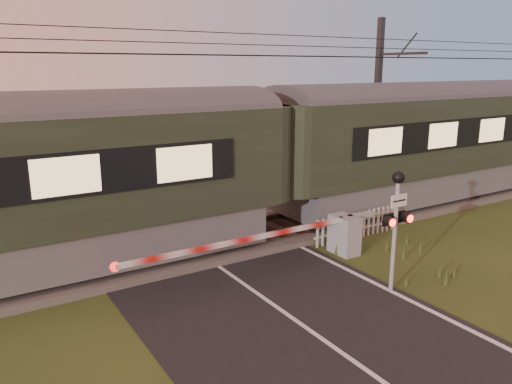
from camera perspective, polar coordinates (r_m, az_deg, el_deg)
ground at (r=9.92m, az=9.52°, el=-17.61°), size 160.00×160.00×0.00m
road at (r=9.78m, az=10.55°, el=-18.10°), size 6.00×140.00×0.03m
track_bed at (r=14.86m, az=-7.33°, el=-6.15°), size 140.00×3.40×0.39m
overhead_wires at (r=13.96m, az=-8.09°, el=16.21°), size 120.00×0.62×0.62m
train at (r=15.45m, az=1.23°, el=3.89°), size 46.29×3.19×4.32m
boom_gate at (r=14.14m, az=8.82°, el=-4.85°), size 7.64×0.85×1.13m
crossing_signal at (r=11.77m, az=15.74°, el=-2.06°), size 0.74×0.33×2.92m
picket_fence at (r=15.77m, az=11.42°, el=-3.73°), size 3.29×0.07×0.84m
catenary_mast at (r=21.42m, az=13.77°, el=9.71°), size 0.22×2.46×7.09m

